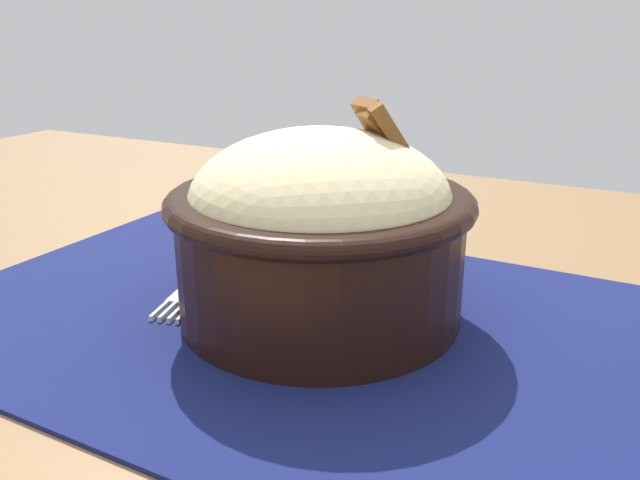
{
  "coord_description": "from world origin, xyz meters",
  "views": [
    {
      "loc": [
        -0.22,
        0.3,
        0.89
      ],
      "look_at": [
        -0.05,
        -0.04,
        0.76
      ],
      "focal_mm": 36.7,
      "sensor_mm": 36.0,
      "label": 1
    }
  ],
  "objects": [
    {
      "name": "table",
      "position": [
        0.0,
        0.0,
        0.65
      ],
      "size": [
        1.35,
        0.93,
        0.71
      ],
      "color": "olive",
      "rests_on": "ground_plane"
    },
    {
      "name": "placemat",
      "position": [
        -0.04,
        -0.03,
        0.71
      ],
      "size": [
        0.47,
        0.33,
        0.0
      ],
      "primitive_type": "cube",
      "rotation": [
        0.0,
        0.0,
        -0.02
      ],
      "color": "#11194C",
      "rests_on": "table"
    },
    {
      "name": "fork",
      "position": [
        0.04,
        -0.04,
        0.71
      ],
      "size": [
        0.05,
        0.13,
        0.0
      ],
      "color": "silver",
      "rests_on": "placemat"
    },
    {
      "name": "bowl",
      "position": [
        -0.05,
        -0.04,
        0.77
      ],
      "size": [
        0.19,
        0.19,
        0.13
      ],
      "color": "black",
      "rests_on": "placemat"
    }
  ]
}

